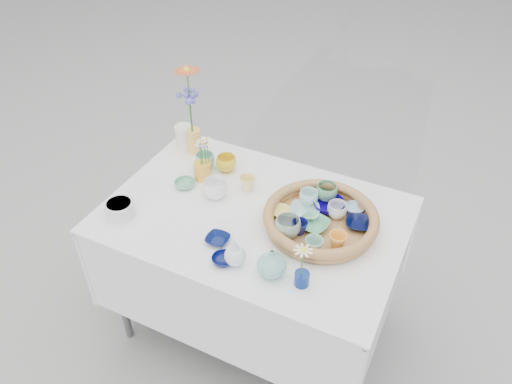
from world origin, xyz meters
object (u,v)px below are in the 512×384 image
at_px(bud_vase_seafoam, 272,262).
at_px(tall_vase_yellow, 194,141).
at_px(wicker_tray, 321,219).
at_px(display_table, 254,324).

distance_m(bud_vase_seafoam, tall_vase_yellow, 0.88).
xyz_separation_m(wicker_tray, bud_vase_seafoam, (-0.07, -0.32, 0.02)).
relative_size(bud_vase_seafoam, tall_vase_yellow, 0.91).
bearing_deg(bud_vase_seafoam, tall_vase_yellow, 140.38).
height_order(wicker_tray, tall_vase_yellow, tall_vase_yellow).
height_order(wicker_tray, bud_vase_seafoam, bud_vase_seafoam).
bearing_deg(bud_vase_seafoam, display_table, 127.45).
relative_size(wicker_tray, bud_vase_seafoam, 4.09).
distance_m(wicker_tray, tall_vase_yellow, 0.79).
distance_m(display_table, bud_vase_seafoam, 0.89).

